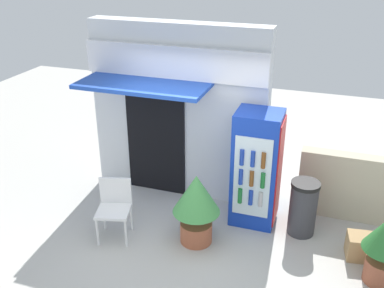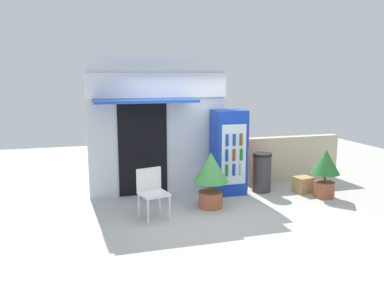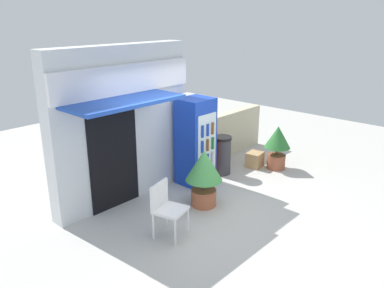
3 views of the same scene
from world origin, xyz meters
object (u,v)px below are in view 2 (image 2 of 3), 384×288
Objects in this scene: drink_cooler at (229,152)px; plastic_chair at (152,189)px; potted_plant_curbside at (325,169)px; trash_bin at (262,172)px; cardboard_box at (303,185)px; potted_plant_near_shop at (211,174)px.

plastic_chair is at bearing -151.12° from drink_cooler.
potted_plant_curbside is 1.32m from trash_bin.
cardboard_box is (1.57, -0.42, -0.73)m from drink_cooler.
potted_plant_curbside is at bearing -0.99° from potted_plant_near_shop.
potted_plant_curbside is (1.81, -0.84, -0.29)m from drink_cooler.
drink_cooler is 2.02m from potted_plant_curbside.
potted_plant_near_shop is 2.93× the size of cardboard_box.
potted_plant_curbside is at bearing 2.80° from plastic_chair.
potted_plant_near_shop reaches higher than potted_plant_curbside.
potted_plant_near_shop is 2.33m from cardboard_box.
plastic_chair is at bearing -169.28° from potted_plant_near_shop.
trash_bin is 2.32× the size of cardboard_box.
drink_cooler is 0.88m from trash_bin.
potted_plant_curbside reaches higher than cardboard_box.
drink_cooler is 1.08m from potted_plant_near_shop.
plastic_chair is 2.40× the size of cardboard_box.
trash_bin is (-1.07, 0.74, -0.18)m from potted_plant_curbside.
plastic_chair is at bearing -177.20° from potted_plant_curbside.
plastic_chair reaches higher than trash_bin.
potted_plant_near_shop is at bearing 179.01° from potted_plant_curbside.
trash_bin is (1.41, 0.70, -0.23)m from potted_plant_near_shop.
plastic_chair is at bearing -170.08° from cardboard_box.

